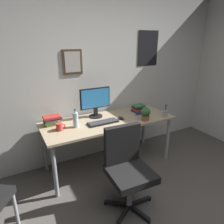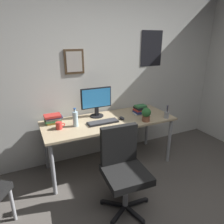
{
  "view_description": "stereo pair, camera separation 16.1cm",
  "coord_description": "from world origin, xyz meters",
  "px_view_note": "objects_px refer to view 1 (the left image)",
  "views": [
    {
      "loc": [
        -1.39,
        -0.7,
        1.83
      ],
      "look_at": [
        -0.15,
        1.6,
        0.89
      ],
      "focal_mm": 32.62,
      "sensor_mm": 36.0,
      "label": 1
    },
    {
      "loc": [
        -1.25,
        -0.77,
        1.83
      ],
      "look_at": [
        -0.15,
        1.6,
        0.89
      ],
      "focal_mm": 32.62,
      "sensor_mm": 36.0,
      "label": 2
    }
  ],
  "objects_px": {
    "keyboard": "(103,122)",
    "computer_mouse": "(121,118)",
    "office_chair": "(127,165)",
    "coffee_mug_near": "(60,127)",
    "pen_cup": "(165,113)",
    "potted_plant": "(146,113)",
    "book_stack_left": "(139,109)",
    "monitor": "(95,101)",
    "water_bottle": "(76,120)",
    "book_stack_right": "(52,120)"
  },
  "relations": [
    {
      "from": "keyboard",
      "to": "computer_mouse",
      "type": "xyz_separation_m",
      "value": [
        0.3,
        0.01,
        0.01
      ]
    },
    {
      "from": "office_chair",
      "to": "coffee_mug_near",
      "type": "xyz_separation_m",
      "value": [
        -0.52,
        0.78,
        0.26
      ]
    },
    {
      "from": "coffee_mug_near",
      "to": "pen_cup",
      "type": "height_order",
      "value": "pen_cup"
    },
    {
      "from": "potted_plant",
      "to": "book_stack_left",
      "type": "xyz_separation_m",
      "value": [
        0.09,
        0.29,
        -0.04
      ]
    },
    {
      "from": "computer_mouse",
      "to": "coffee_mug_near",
      "type": "distance_m",
      "value": 0.89
    },
    {
      "from": "monitor",
      "to": "water_bottle",
      "type": "xyz_separation_m",
      "value": [
        -0.38,
        -0.23,
        -0.13
      ]
    },
    {
      "from": "keyboard",
      "to": "potted_plant",
      "type": "height_order",
      "value": "potted_plant"
    },
    {
      "from": "book_stack_left",
      "to": "book_stack_right",
      "type": "distance_m",
      "value": 1.3
    },
    {
      "from": "keyboard",
      "to": "book_stack_left",
      "type": "bearing_deg",
      "value": 8.48
    },
    {
      "from": "monitor",
      "to": "book_stack_left",
      "type": "bearing_deg",
      "value": -15.6
    },
    {
      "from": "monitor",
      "to": "book_stack_right",
      "type": "bearing_deg",
      "value": -179.67
    },
    {
      "from": "coffee_mug_near",
      "to": "book_stack_left",
      "type": "bearing_deg",
      "value": 2.19
    },
    {
      "from": "coffee_mug_near",
      "to": "book_stack_left",
      "type": "height_order",
      "value": "book_stack_left"
    },
    {
      "from": "office_chair",
      "to": "book_stack_right",
      "type": "xyz_separation_m",
      "value": [
        -0.56,
        1.01,
        0.28
      ]
    },
    {
      "from": "monitor",
      "to": "computer_mouse",
      "type": "distance_m",
      "value": 0.45
    },
    {
      "from": "water_bottle",
      "to": "book_stack_right",
      "type": "relative_size",
      "value": 1.06
    },
    {
      "from": "pen_cup",
      "to": "office_chair",
      "type": "bearing_deg",
      "value": -152.47
    },
    {
      "from": "water_bottle",
      "to": "book_stack_left",
      "type": "xyz_separation_m",
      "value": [
        1.04,
        0.05,
        -0.04
      ]
    },
    {
      "from": "office_chair",
      "to": "monitor",
      "type": "xyz_separation_m",
      "value": [
        0.08,
        1.01,
        0.45
      ]
    },
    {
      "from": "office_chair",
      "to": "coffee_mug_near",
      "type": "bearing_deg",
      "value": 123.68
    },
    {
      "from": "computer_mouse",
      "to": "book_stack_right",
      "type": "relative_size",
      "value": 0.46
    },
    {
      "from": "office_chair",
      "to": "potted_plant",
      "type": "height_order",
      "value": "office_chair"
    },
    {
      "from": "monitor",
      "to": "computer_mouse",
      "type": "xyz_separation_m",
      "value": [
        0.28,
        -0.27,
        -0.22
      ]
    },
    {
      "from": "potted_plant",
      "to": "book_stack_right",
      "type": "xyz_separation_m",
      "value": [
        -1.2,
        0.47,
        -0.04
      ]
    },
    {
      "from": "office_chair",
      "to": "book_stack_right",
      "type": "distance_m",
      "value": 1.19
    },
    {
      "from": "office_chair",
      "to": "book_stack_left",
      "type": "xyz_separation_m",
      "value": [
        0.73,
        0.83,
        0.28
      ]
    },
    {
      "from": "potted_plant",
      "to": "pen_cup",
      "type": "distance_m",
      "value": 0.34
    },
    {
      "from": "office_chair",
      "to": "potted_plant",
      "type": "bearing_deg",
      "value": 40.13
    },
    {
      "from": "water_bottle",
      "to": "book_stack_left",
      "type": "height_order",
      "value": "water_bottle"
    },
    {
      "from": "book_stack_right",
      "to": "keyboard",
      "type": "bearing_deg",
      "value": -24.12
    },
    {
      "from": "water_bottle",
      "to": "book_stack_left",
      "type": "relative_size",
      "value": 1.13
    },
    {
      "from": "monitor",
      "to": "pen_cup",
      "type": "height_order",
      "value": "monitor"
    },
    {
      "from": "keyboard",
      "to": "coffee_mug_near",
      "type": "distance_m",
      "value": 0.59
    },
    {
      "from": "keyboard",
      "to": "book_stack_right",
      "type": "bearing_deg",
      "value": 155.88
    },
    {
      "from": "computer_mouse",
      "to": "pen_cup",
      "type": "bearing_deg",
      "value": -20.36
    },
    {
      "from": "coffee_mug_near",
      "to": "book_stack_right",
      "type": "bearing_deg",
      "value": 99.55
    },
    {
      "from": "water_bottle",
      "to": "book_stack_left",
      "type": "bearing_deg",
      "value": 2.65
    },
    {
      "from": "book_stack_left",
      "to": "coffee_mug_near",
      "type": "bearing_deg",
      "value": -177.81
    },
    {
      "from": "office_chair",
      "to": "keyboard",
      "type": "xyz_separation_m",
      "value": [
        0.06,
        0.73,
        0.23
      ]
    },
    {
      "from": "office_chair",
      "to": "keyboard",
      "type": "bearing_deg",
      "value": 84.98
    },
    {
      "from": "office_chair",
      "to": "book_stack_left",
      "type": "distance_m",
      "value": 1.14
    },
    {
      "from": "potted_plant",
      "to": "book_stack_left",
      "type": "bearing_deg",
      "value": 72.21
    },
    {
      "from": "coffee_mug_near",
      "to": "pen_cup",
      "type": "distance_m",
      "value": 1.52
    },
    {
      "from": "coffee_mug_near",
      "to": "potted_plant",
      "type": "relative_size",
      "value": 0.61
    },
    {
      "from": "potted_plant",
      "to": "book_stack_right",
      "type": "relative_size",
      "value": 0.82
    },
    {
      "from": "coffee_mug_near",
      "to": "pen_cup",
      "type": "xyz_separation_m",
      "value": [
        1.5,
        -0.27,
        0.01
      ]
    },
    {
      "from": "office_chair",
      "to": "potted_plant",
      "type": "xyz_separation_m",
      "value": [
        0.64,
        0.54,
        0.32
      ]
    },
    {
      "from": "keyboard",
      "to": "water_bottle",
      "type": "distance_m",
      "value": 0.38
    },
    {
      "from": "computer_mouse",
      "to": "potted_plant",
      "type": "bearing_deg",
      "value": -35.83
    },
    {
      "from": "monitor",
      "to": "computer_mouse",
      "type": "relative_size",
      "value": 4.18
    }
  ]
}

